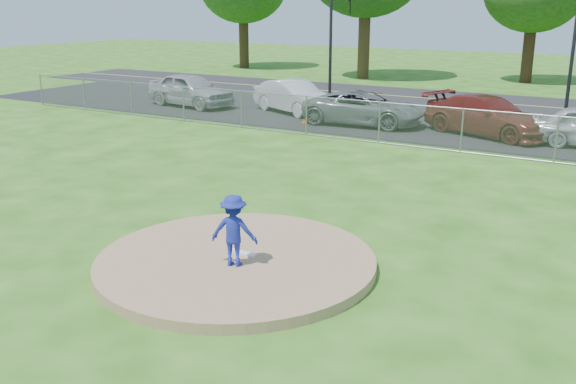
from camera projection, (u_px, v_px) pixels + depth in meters
name	position (u px, v px, depth m)	size (l,w,h in m)	color
ground	(412.00, 161.00, 20.72)	(120.00, 120.00, 0.00)	#255913
pitchers_mound	(236.00, 262.00, 12.40)	(5.40, 5.40, 0.20)	#977252
pitching_rubber	(242.00, 253.00, 12.53)	(0.60, 0.15, 0.04)	white
chain_link_fence	(433.00, 128.00, 22.16)	(40.00, 0.06, 1.50)	gray
parking_lot	(467.00, 128.00, 26.11)	(50.00, 8.00, 0.01)	black
street	(507.00, 104.00, 32.32)	(60.00, 7.00, 0.01)	black
traffic_signal_left	(335.00, 33.00, 33.94)	(1.28, 0.20, 5.60)	black
pitcher	(234.00, 230.00, 11.83)	(0.88, 0.51, 1.36)	#1B2798
traffic_cone	(307.00, 116.00, 27.09)	(0.33, 0.33, 0.65)	#EB400C
parked_car_silver	(191.00, 90.00, 31.43)	(1.90, 4.73, 1.61)	#A3A2A7
parked_car_white	(294.00, 97.00, 29.52)	(1.58, 4.52, 1.49)	silver
parked_car_gray	(363.00, 108.00, 26.67)	(2.30, 4.99, 1.39)	slate
parked_car_darkred	(488.00, 116.00, 24.54)	(2.10, 5.16, 1.50)	maroon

